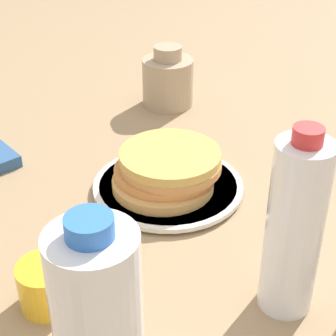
% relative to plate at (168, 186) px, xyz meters
% --- Properties ---
extents(ground_plane, '(4.00, 4.00, 0.00)m').
position_rel_plate_xyz_m(ground_plane, '(0.02, 0.01, -0.01)').
color(ground_plane, '#9E7F5B').
extents(plate, '(0.23, 0.23, 0.01)m').
position_rel_plate_xyz_m(plate, '(0.00, 0.00, 0.00)').
color(plate, silver).
rests_on(plate, ground_plane).
extents(pancake_stack, '(0.16, 0.16, 0.05)m').
position_rel_plate_xyz_m(pancake_stack, '(0.00, 0.00, 0.03)').
color(pancake_stack, tan).
rests_on(pancake_stack, plate).
extents(juice_glass, '(0.07, 0.07, 0.06)m').
position_rel_plate_xyz_m(juice_glass, '(-0.19, 0.20, 0.02)').
color(juice_glass, yellow).
rests_on(juice_glass, ground_plane).
extents(cream_jug, '(0.10, 0.10, 0.12)m').
position_rel_plate_xyz_m(cream_jug, '(0.30, -0.09, 0.04)').
color(cream_jug, tan).
rests_on(cream_jug, ground_plane).
extents(water_bottle_mid, '(0.08, 0.08, 0.23)m').
position_rel_plate_xyz_m(water_bottle_mid, '(-0.34, 0.17, 0.10)').
color(water_bottle_mid, white).
rests_on(water_bottle_mid, ground_plane).
extents(water_bottle_far, '(0.06, 0.06, 0.23)m').
position_rel_plate_xyz_m(water_bottle_far, '(-0.26, -0.06, 0.10)').
color(water_bottle_far, white).
rests_on(water_bottle_far, ground_plane).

